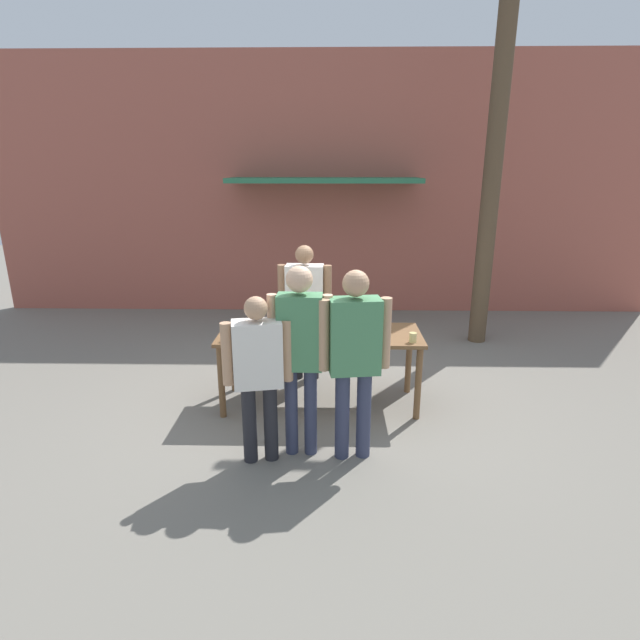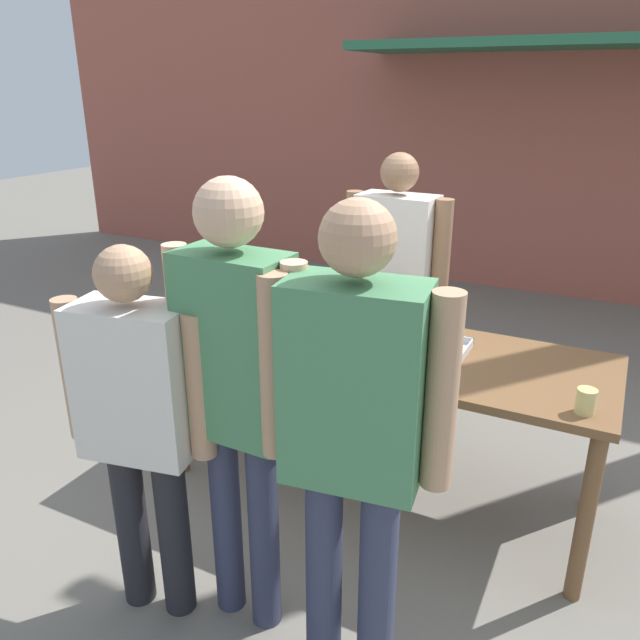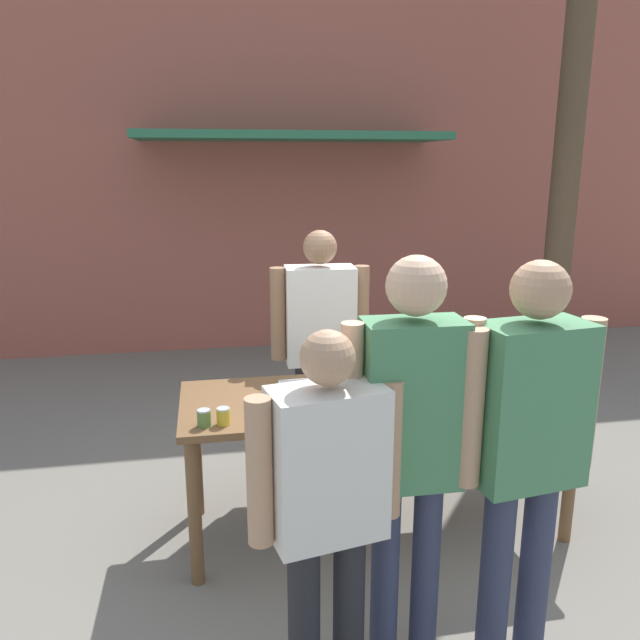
{
  "view_description": "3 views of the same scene",
  "coord_description": "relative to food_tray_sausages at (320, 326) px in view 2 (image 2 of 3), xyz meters",
  "views": [
    {
      "loc": [
        0.11,
        -5.21,
        2.61
      ],
      "look_at": [
        0.0,
        0.0,
        1.01
      ],
      "focal_mm": 28.0,
      "sensor_mm": 36.0,
      "label": 1
    },
    {
      "loc": [
        1.02,
        -2.7,
        2.08
      ],
      "look_at": [
        -0.37,
        0.05,
        0.91
      ],
      "focal_mm": 35.0,
      "sensor_mm": 36.0,
      "label": 2
    },
    {
      "loc": [
        -0.93,
        -3.24,
        2.14
      ],
      "look_at": [
        -0.2,
        0.73,
        1.12
      ],
      "focal_mm": 35.0,
      "sensor_mm": 36.0,
      "label": 3
    }
  ],
  "objects": [
    {
      "name": "person_customer_waiting_in_line",
      "position": [
        0.21,
        -1.08,
        0.22
      ],
      "size": [
        0.58,
        0.23,
        1.8
      ],
      "rotation": [
        0.0,
        0.0,
        3.12
      ],
      "color": "#333851",
      "rests_on": "ground"
    },
    {
      "name": "beer_cup",
      "position": [
        1.34,
        -0.33,
        0.04
      ],
      "size": [
        0.08,
        0.08,
        0.1
      ],
      "color": "#DBC67A",
      "rests_on": "serving_table"
    },
    {
      "name": "person_server_behind_table",
      "position": [
        0.16,
        0.68,
        0.14
      ],
      "size": [
        0.66,
        0.27,
        1.72
      ],
      "rotation": [
        0.0,
        0.0,
        -0.04
      ],
      "color": "#232328",
      "rests_on": "ground"
    },
    {
      "name": "food_tray_buns",
      "position": [
        0.57,
        0.0,
        0.01
      ],
      "size": [
        0.42,
        0.27,
        0.07
      ],
      "color": "silver",
      "rests_on": "serving_table"
    },
    {
      "name": "ground_plane",
      "position": [
        0.37,
        -0.05,
        -0.87
      ],
      "size": [
        24.0,
        24.0,
        0.0
      ],
      "primitive_type": "plane",
      "color": "slate"
    },
    {
      "name": "condiment_jar_ketchup",
      "position": [
        -0.52,
        -0.33,
        0.03
      ],
      "size": [
        0.07,
        0.07,
        0.09
      ],
      "color": "gold",
      "rests_on": "serving_table"
    },
    {
      "name": "condiment_jar_mustard",
      "position": [
        -0.61,
        -0.34,
        0.03
      ],
      "size": [
        0.07,
        0.07,
        0.09
      ],
      "color": "#567A38",
      "rests_on": "serving_table"
    },
    {
      "name": "building_facade_back",
      "position": [
        0.37,
        3.93,
        1.39
      ],
      "size": [
        12.0,
        1.11,
        4.5
      ],
      "color": "#A85647",
      "rests_on": "ground"
    },
    {
      "name": "food_tray_sausages",
      "position": [
        0.0,
        0.0,
        0.0
      ],
      "size": [
        0.37,
        0.31,
        0.04
      ],
      "color": "silver",
      "rests_on": "serving_table"
    },
    {
      "name": "person_customer_with_cup",
      "position": [
        0.69,
        -1.13,
        0.19
      ],
      "size": [
        0.64,
        0.3,
        1.78
      ],
      "rotation": [
        0.0,
        0.0,
        3.27
      ],
      "color": "#333851",
      "rests_on": "ground"
    },
    {
      "name": "person_customer_holding_hotdog",
      "position": [
        -0.16,
        -1.21,
        0.05
      ],
      "size": [
        0.61,
        0.31,
        1.57
      ],
      "rotation": [
        0.0,
        0.0,
        3.33
      ],
      "color": "#232328",
      "rests_on": "ground"
    },
    {
      "name": "serving_table",
      "position": [
        0.37,
        -0.05,
        -0.11
      ],
      "size": [
        2.23,
        0.8,
        0.86
      ],
      "color": "brown",
      "rests_on": "ground"
    }
  ]
}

